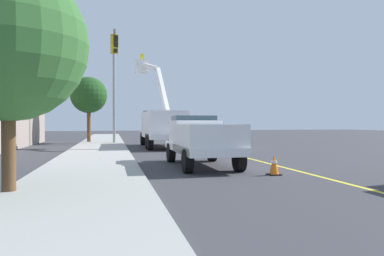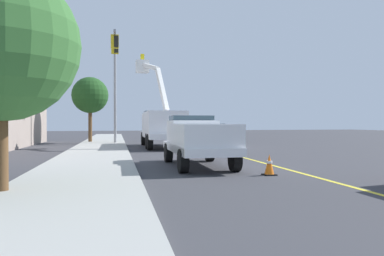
{
  "view_description": "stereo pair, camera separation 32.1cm",
  "coord_description": "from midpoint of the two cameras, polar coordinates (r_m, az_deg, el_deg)",
  "views": [
    {
      "loc": [
        -25.85,
        8.18,
        1.74
      ],
      "look_at": [
        -1.34,
        1.27,
        1.4
      ],
      "focal_mm": 34.71,
      "sensor_mm": 36.0,
      "label": 1
    },
    {
      "loc": [
        -25.93,
        7.87,
        1.74
      ],
      "look_at": [
        -1.34,
        1.27,
        1.4
      ],
      "focal_mm": 34.71,
      "sensor_mm": 36.0,
      "label": 2
    }
  ],
  "objects": [
    {
      "name": "sidewalk_far_side",
      "position": [
        26.4,
        -13.58,
        -2.9
      ],
      "size": [
        60.11,
        7.25,
        0.12
      ],
      "primitive_type": "cube",
      "rotation": [
        0.0,
        0.0,
        -0.06
      ],
      "color": "#9E9E99",
      "rests_on": "ground"
    },
    {
      "name": "street_tree_right",
      "position": [
        33.61,
        -15.13,
        4.86
      ],
      "size": [
        3.15,
        3.15,
        5.76
      ],
      "color": "brown",
      "rests_on": "ground"
    },
    {
      "name": "street_tree_left",
      "position": [
        10.09,
        -26.55,
        11.46
      ],
      "size": [
        3.73,
        3.73,
        5.5
      ],
      "color": "brown",
      "rests_on": "ground"
    },
    {
      "name": "traffic_cone_leading",
      "position": [
        12.7,
        12.5,
        -5.56
      ],
      "size": [
        0.4,
        0.4,
        0.7
      ],
      "color": "black",
      "rests_on": "ground"
    },
    {
      "name": "traffic_signal_mast",
      "position": [
        30.35,
        -11.43,
        8.82
      ],
      "size": [
        5.46,
        0.7,
        8.85
      ],
      "color": "gray",
      "rests_on": "ground"
    },
    {
      "name": "utility_bucket_truck",
      "position": [
        26.79,
        -4.38,
        0.48
      ],
      "size": [
        8.34,
        3.2,
        6.81
      ],
      "color": "white",
      "rests_on": "ground"
    },
    {
      "name": "lane_centre_stripe",
      "position": [
        27.16,
        2.18,
        -2.9
      ],
      "size": [
        49.92,
        3.21,
        0.01
      ],
      "primitive_type": "cube",
      "rotation": [
        0.0,
        0.0,
        -0.06
      ],
      "color": "yellow",
      "rests_on": "ground"
    },
    {
      "name": "service_pickup_truck",
      "position": [
        14.83,
        1.59,
        -1.63
      ],
      "size": [
        5.72,
        2.46,
        2.06
      ],
      "color": "white",
      "rests_on": "ground"
    },
    {
      "name": "passing_minivan",
      "position": [
        35.11,
        3.34,
        -0.49
      ],
      "size": [
        4.91,
        2.19,
        1.69
      ],
      "color": "black",
      "rests_on": "ground"
    },
    {
      "name": "traffic_cone_mid_front",
      "position": [
        21.91,
        1.78,
        -2.77
      ],
      "size": [
        0.4,
        0.4,
        0.79
      ],
      "color": "black",
      "rests_on": "ground"
    },
    {
      "name": "ground",
      "position": [
        27.16,
        2.18,
        -2.91
      ],
      "size": [
        120.0,
        120.0,
        0.0
      ],
      "primitive_type": "plane",
      "color": "#38383D"
    },
    {
      "name": "traffic_cone_mid_rear",
      "position": [
        31.24,
        -2.24,
        -1.69
      ],
      "size": [
        0.4,
        0.4,
        0.82
      ],
      "color": "black",
      "rests_on": "ground"
    }
  ]
}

